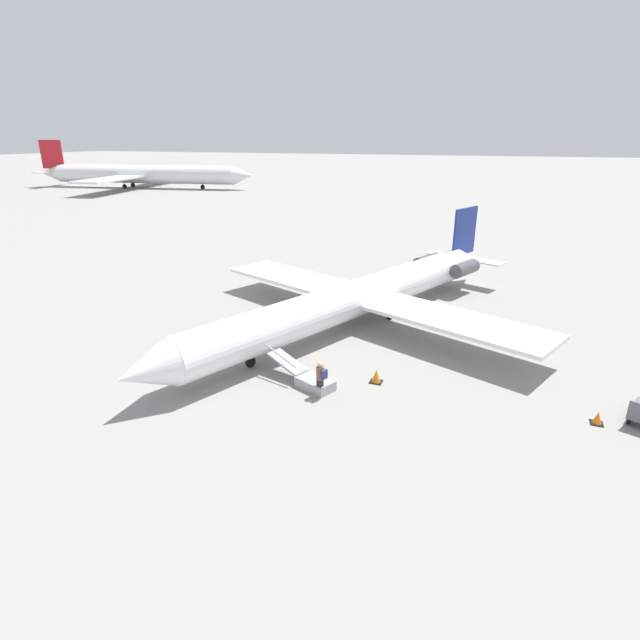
{
  "coord_description": "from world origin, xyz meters",
  "views": [
    {
      "loc": [
        28.81,
        8.52,
        11.51
      ],
      "look_at": [
        3.86,
        -0.82,
        1.64
      ],
      "focal_mm": 28.0,
      "sensor_mm": 36.0,
      "label": 1
    }
  ],
  "objects": [
    {
      "name": "traffic_cone_near_stairs",
      "position": [
        7.07,
        3.36,
        0.31
      ],
      "size": [
        0.61,
        0.61,
        0.67
      ],
      "color": "black",
      "rests_on": "ground"
    },
    {
      "name": "traffic_cone_near_cart",
      "position": [
        7.48,
        13.12,
        0.26
      ],
      "size": [
        0.52,
        0.52,
        0.57
      ],
      "color": "black",
      "rests_on": "ground"
    },
    {
      "name": "airplane_main",
      "position": [
        -0.83,
        0.35,
        1.84
      ],
      "size": [
        29.83,
        23.58,
        6.16
      ],
      "rotation": [
        0.0,
        0.0,
        -0.4
      ],
      "color": "white",
      "rests_on": "ground"
    },
    {
      "name": "boarding_stairs",
      "position": [
        8.58,
        0.39,
        0.36
      ],
      "size": [
        2.49,
        4.09,
        1.59
      ],
      "rotation": [
        0.0,
        0.0,
        -1.97
      ],
      "color": "#99999E",
      "rests_on": "ground"
    },
    {
      "name": "ground_plane",
      "position": [
        0.0,
        0.0,
        0.0
      ],
      "size": [
        600.0,
        600.0,
        0.0
      ],
      "primitive_type": "plane",
      "color": "gray"
    },
    {
      "name": "passenger",
      "position": [
        9.34,
        1.26,
        1.0
      ],
      "size": [
        0.45,
        0.57,
        1.74
      ],
      "rotation": [
        0.0,
        0.0,
        -1.97
      ],
      "color": "#23232D",
      "rests_on": "ground"
    },
    {
      "name": "airplane_far_right",
      "position": [
        -68.61,
        -72.17,
        3.13
      ],
      "size": [
        40.7,
        52.58,
        10.54
      ],
      "rotation": [
        0.0,
        0.0,
        1.75
      ],
      "color": "silver",
      "rests_on": "ground"
    }
  ]
}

